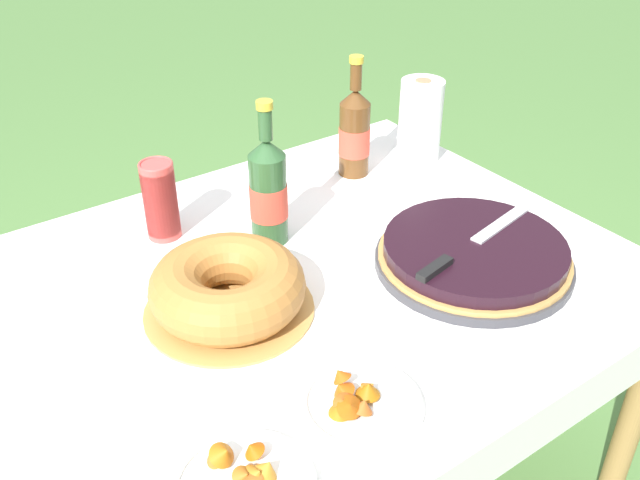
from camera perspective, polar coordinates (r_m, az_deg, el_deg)
The scene contains 10 objects.
garden_table at distance 1.43m, azimuth -4.45°, elevation -6.45°, with size 1.48×1.02×0.68m.
tablecloth at distance 1.40m, azimuth -4.54°, elevation -4.79°, with size 1.49×1.03×0.10m.
berry_tart at distance 1.48m, azimuth 12.22°, elevation -1.17°, with size 0.40×0.40×0.06m.
serving_knife at distance 1.44m, azimuth 11.74°, elevation -0.48°, with size 0.37×0.09×0.01m.
bundt_cake at distance 1.32m, azimuth -7.40°, elevation -3.83°, with size 0.32×0.32×0.11m.
cup_stack at distance 1.55m, azimuth -12.65°, elevation 3.11°, with size 0.07×0.07×0.18m.
cider_bottle_green at distance 1.49m, azimuth -4.16°, elevation 3.91°, with size 0.08×0.08×0.32m.
cider_bottle_amber at distance 1.77m, azimuth 2.77°, elevation 8.61°, with size 0.08×0.08×0.30m.
snack_plate_near at distance 1.15m, azimuth 3.24°, elevation -12.82°, with size 0.20×0.20×0.06m.
paper_towel_roll at distance 1.86m, azimuth 8.02°, elevation 9.41°, with size 0.11×0.11×0.22m.
Camera 1 is at (-0.55, -0.96, 1.52)m, focal length 40.00 mm.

